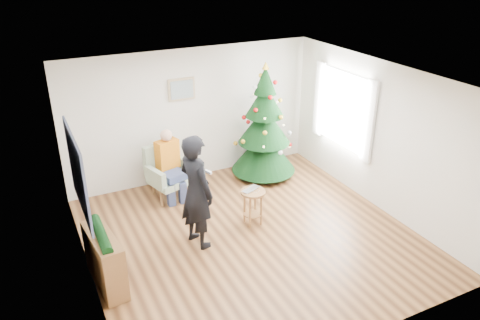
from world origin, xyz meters
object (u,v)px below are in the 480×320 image
standing_man (196,192)px  stool (253,207)px  armchair (169,178)px  console (105,260)px  christmas_tree (264,127)px

standing_man → stool: bearing=-100.1°
stool → standing_man: bearing=-173.8°
armchair → standing_man: standing_man is taller
standing_man → console: 1.63m
stool → christmas_tree: bearing=55.7°
stool → armchair: armchair is taller
christmas_tree → console: christmas_tree is taller
christmas_tree → armchair: 2.12m
standing_man → console: standing_man is taller
stool → armchair: 1.81m
stool → armchair: size_ratio=0.62×
christmas_tree → console: size_ratio=2.34×
christmas_tree → armchair: bearing=-179.8°
christmas_tree → standing_man: christmas_tree is taller
christmas_tree → armchair: christmas_tree is taller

